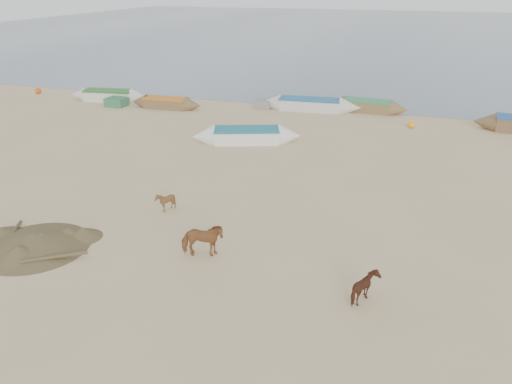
{
  "coord_description": "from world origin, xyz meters",
  "views": [
    {
      "loc": [
        5.48,
        -12.9,
        8.67
      ],
      "look_at": [
        0.0,
        4.0,
        1.0
      ],
      "focal_mm": 35.0,
      "sensor_mm": 36.0,
      "label": 1
    }
  ],
  "objects_px": {
    "near_canoe": "(247,135)",
    "calf_front": "(165,201)",
    "cow_adult": "(202,240)",
    "calf_right": "(366,289)"
  },
  "relations": [
    {
      "from": "cow_adult",
      "to": "calf_front",
      "type": "distance_m",
      "value": 4.02
    },
    {
      "from": "calf_front",
      "to": "near_canoe",
      "type": "relative_size",
      "value": 0.13
    },
    {
      "from": "calf_right",
      "to": "near_canoe",
      "type": "relative_size",
      "value": 0.15
    },
    {
      "from": "cow_adult",
      "to": "calf_front",
      "type": "relative_size",
      "value": 1.75
    },
    {
      "from": "cow_adult",
      "to": "near_canoe",
      "type": "bearing_deg",
      "value": -6.0
    },
    {
      "from": "near_canoe",
      "to": "calf_front",
      "type": "bearing_deg",
      "value": -110.84
    },
    {
      "from": "cow_adult",
      "to": "calf_front",
      "type": "xyz_separation_m",
      "value": [
        -2.86,
        2.83,
        -0.2
      ]
    },
    {
      "from": "calf_front",
      "to": "near_canoe",
      "type": "bearing_deg",
      "value": 159.8
    },
    {
      "from": "cow_adult",
      "to": "calf_front",
      "type": "height_order",
      "value": "cow_adult"
    },
    {
      "from": "cow_adult",
      "to": "calf_right",
      "type": "bearing_deg",
      "value": -117.94
    }
  ]
}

